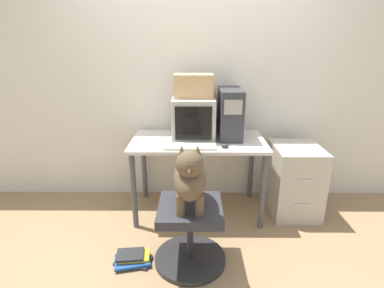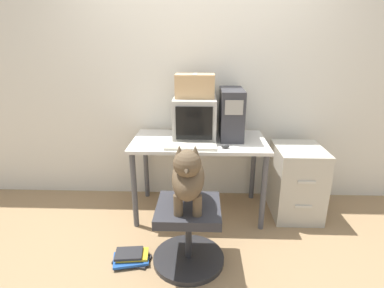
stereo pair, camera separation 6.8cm
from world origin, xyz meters
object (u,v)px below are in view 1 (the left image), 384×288
at_px(pc_tower, 230,113).
at_px(filing_cabinet, 294,180).
at_px(crt_monitor, 194,118).
at_px(keyboard, 190,146).
at_px(cardboard_box, 194,86).
at_px(office_chair, 190,233).
at_px(dog, 190,176).
at_px(book_stack_floor, 133,258).

distance_m(pc_tower, filing_cabinet, 0.92).
bearing_deg(crt_monitor, pc_tower, 2.05).
height_order(keyboard, cardboard_box, cardboard_box).
bearing_deg(keyboard, office_chair, -89.65).
bearing_deg(office_chair, crt_monitor, 88.44).
distance_m(office_chair, filing_cabinet, 1.26).
relative_size(keyboard, filing_cabinet, 0.65).
xyz_separation_m(crt_monitor, dog, (-0.02, -0.87, -0.21)).
bearing_deg(crt_monitor, book_stack_floor, -118.65).
bearing_deg(cardboard_box, pc_tower, 1.41).
distance_m(crt_monitor, keyboard, 0.37).
bearing_deg(office_chair, pc_tower, 66.56).
relative_size(crt_monitor, pc_tower, 0.93).
bearing_deg(cardboard_box, keyboard, -94.62).
distance_m(crt_monitor, pc_tower, 0.35).
xyz_separation_m(office_chair, filing_cabinet, (1.02, 0.74, 0.09)).
relative_size(pc_tower, cardboard_box, 1.30).
distance_m(office_chair, dog, 0.49).
bearing_deg(keyboard, cardboard_box, 85.38).
xyz_separation_m(crt_monitor, filing_cabinet, (1.00, -0.10, -0.61)).
xyz_separation_m(pc_tower, filing_cabinet, (0.65, -0.11, -0.65)).
height_order(crt_monitor, filing_cabinet, crt_monitor).
height_order(pc_tower, dog, pc_tower).
distance_m(pc_tower, cardboard_box, 0.43).
relative_size(keyboard, cardboard_box, 1.25).
bearing_deg(filing_cabinet, book_stack_floor, -152.45).
bearing_deg(pc_tower, office_chair, -113.44).
relative_size(crt_monitor, dog, 0.85).
xyz_separation_m(keyboard, office_chair, (0.00, -0.52, -0.52)).
xyz_separation_m(pc_tower, office_chair, (-0.37, -0.85, -0.73)).
relative_size(pc_tower, filing_cabinet, 0.67).
relative_size(keyboard, book_stack_floor, 1.46).
bearing_deg(keyboard, filing_cabinet, 12.27).
height_order(keyboard, filing_cabinet, keyboard).
distance_m(office_chair, book_stack_floor, 0.50).
relative_size(crt_monitor, cardboard_box, 1.21).
height_order(cardboard_box, book_stack_floor, cardboard_box).
relative_size(dog, book_stack_floor, 1.66).
bearing_deg(pc_tower, book_stack_floor, -133.06).
distance_m(cardboard_box, book_stack_floor, 1.57).
relative_size(office_chair, filing_cabinet, 0.80).
distance_m(crt_monitor, cardboard_box, 0.30).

